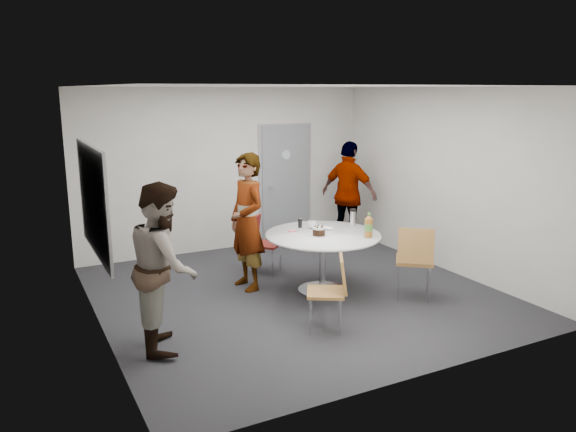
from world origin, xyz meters
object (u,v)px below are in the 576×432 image
chair_far (261,238)px  person_main (247,222)px  chair_near_left (333,286)px  person_right (349,194)px  whiteboard (94,201)px  person_left (164,266)px  table (325,241)px  door (285,184)px  chair_near_right (415,255)px

chair_far → person_main: (-0.44, -0.53, 0.41)m
chair_near_left → person_right: (2.08, 2.87, 0.39)m
whiteboard → person_left: 1.21m
whiteboard → chair_far: size_ratio=2.24×
table → chair_near_left: (-0.56, -1.12, -0.17)m
person_left → door: bearing=-30.0°
person_main → person_right: (2.39, 1.16, -0.02)m
chair_near_left → person_right: person_right is taller
whiteboard → chair_near_left: bearing=-31.5°
person_right → whiteboard: bearing=83.6°
chair_near_left → chair_near_right: size_ratio=0.88×
chair_near_left → table: bearing=3.9°
table → chair_near_right: size_ratio=1.56×
chair_near_left → chair_far: (0.13, 2.24, -0.01)m
whiteboard → chair_near_right: 3.95m
table → door: bearing=74.5°
whiteboard → table: (2.85, -0.28, -0.76)m
whiteboard → chair_near_left: 2.84m
door → chair_near_right: 3.41m
door → table: door is taller
chair_near_left → chair_near_right: 1.44m
chair_near_right → person_left: (-3.19, 0.16, 0.28)m
chair_near_right → person_left: person_left is taller
whiteboard → person_main: 2.07m
chair_far → chair_near_left: bearing=43.6°
door → table: 2.68m
chair_near_right → person_main: person_main is taller
person_main → person_right: size_ratio=1.02×
table → person_right: 2.33m
table → chair_far: size_ratio=1.80×
person_left → person_right: (3.86, 2.41, 0.03)m
table → person_left: size_ratio=0.87×
door → person_main: door is taller
whiteboard → chair_far: 2.73m
door → person_left: 4.44m
person_main → chair_near_right: bearing=44.5°
chair_near_left → person_left: size_ratio=0.49×
chair_near_left → chair_far: chair_near_left is taller
door → chair_far: 1.91m
door → chair_near_right: door is taller
person_right → door: bearing=20.0°
chair_far → person_left: 2.63m
whiteboard → person_right: size_ratio=1.05×
chair_near_right → table: bearing=174.5°
door → chair_near_right: size_ratio=2.16×
chair_near_right → chair_near_left: bearing=-129.6°
table → person_main: 1.08m
chair_far → person_left: (-1.91, -1.78, 0.36)m
whiteboard → person_right: 4.64m
chair_near_right → person_right: 2.67m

